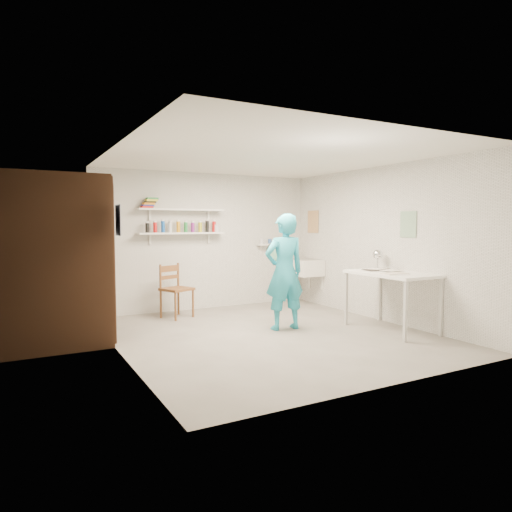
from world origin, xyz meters
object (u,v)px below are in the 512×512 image
wall_clock (276,252)px  desk_lamp (378,254)px  work_table (391,301)px  belfast_sink (305,267)px  man (284,272)px  wooden_chair (177,289)px

wall_clock → desk_lamp: bearing=-13.8°
wall_clock → desk_lamp: size_ratio=1.92×
work_table → desk_lamp: (0.20, 0.50, 0.63)m
work_table → belfast_sink: bearing=87.3°
man → work_table: bearing=153.6°
man → work_table: man is taller
wall_clock → desk_lamp: (1.52, -0.49, -0.06)m
belfast_sink → wall_clock: bearing=-137.6°
belfast_sink → wooden_chair: size_ratio=0.65×
man → work_table: (1.30, -0.77, -0.41)m
wall_clock → wooden_chair: (-1.07, 1.29, -0.64)m
desk_lamp → wall_clock: bearing=162.0°
wall_clock → work_table: wall_clock is taller
belfast_sink → desk_lamp: desk_lamp is taller
wooden_chair → desk_lamp: size_ratio=5.98×
man → wall_clock: man is taller
work_table → desk_lamp: desk_lamp is taller
wooden_chair → work_table: 3.30m
belfast_sink → wooden_chair: bearing=-179.7°
man → work_table: 1.57m
work_table → wall_clock: bearing=143.1°
belfast_sink → wall_clock: size_ratio=2.02×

